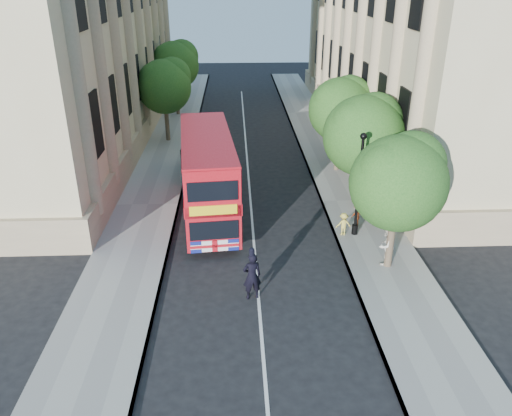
{
  "coord_description": "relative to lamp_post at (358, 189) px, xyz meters",
  "views": [
    {
      "loc": [
        -0.82,
        -15.57,
        11.74
      ],
      "look_at": [
        0.06,
        4.56,
        2.3
      ],
      "focal_mm": 35.0,
      "sensor_mm": 36.0,
      "label": 1
    }
  ],
  "objects": [
    {
      "name": "pavement_left",
      "position": [
        -10.75,
        4.0,
        -2.45
      ],
      "size": [
        3.5,
        80.0,
        0.12
      ],
      "primitive_type": "cube",
      "color": "gray",
      "rests_on": "ground"
    },
    {
      "name": "tree_right_near",
      "position": [
        0.84,
        -2.97,
        1.74
      ],
      "size": [
        4.0,
        4.0,
        6.08
      ],
      "color": "#473828",
      "rests_on": "ground"
    },
    {
      "name": "tree_right_far",
      "position": [
        0.84,
        9.03,
        1.8
      ],
      "size": [
        4.0,
        4.0,
        6.15
      ],
      "color": "#473828",
      "rests_on": "ground"
    },
    {
      "name": "woman_pedestrian",
      "position": [
        0.69,
        -2.82,
        -1.48
      ],
      "size": [
        1.12,
        1.08,
        1.81
      ],
      "primitive_type": "imported",
      "rotation": [
        0.0,
        0.0,
        3.8
      ],
      "color": "beige",
      "rests_on": "pavement_right"
    },
    {
      "name": "pavement_right",
      "position": [
        0.75,
        4.0,
        -2.45
      ],
      "size": [
        3.5,
        80.0,
        0.12
      ],
      "primitive_type": "cube",
      "color": "gray",
      "rests_on": "ground"
    },
    {
      "name": "lamp_post",
      "position": [
        0.0,
        0.0,
        0.0
      ],
      "size": [
        0.32,
        0.32,
        5.16
      ],
      "color": "black",
      "rests_on": "pavement_right"
    },
    {
      "name": "tree_left_back",
      "position": [
        -10.96,
        24.03,
        2.2
      ],
      "size": [
        4.2,
        4.2,
        6.65
      ],
      "color": "#473828",
      "rests_on": "ground"
    },
    {
      "name": "building_right",
      "position": [
        8.8,
        18.0,
        6.49
      ],
      "size": [
        12.0,
        38.0,
        18.0
      ],
      "primitive_type": "cube",
      "color": "#C0B285",
      "rests_on": "ground"
    },
    {
      "name": "police_constable",
      "position": [
        -5.25,
        -5.0,
        -1.49
      ],
      "size": [
        0.83,
        0.64,
        2.04
      ],
      "primitive_type": "imported",
      "rotation": [
        0.0,
        0.0,
        3.36
      ],
      "color": "black",
      "rests_on": "ground"
    },
    {
      "name": "box_van",
      "position": [
        -7.91,
        8.98,
        -1.17
      ],
      "size": [
        2.34,
        4.95,
        2.75
      ],
      "rotation": [
        0.0,
        0.0,
        -0.08
      ],
      "color": "black",
      "rests_on": "ground"
    },
    {
      "name": "building_left",
      "position": [
        -18.8,
        18.0,
        6.49
      ],
      "size": [
        12.0,
        38.0,
        18.0
      ],
      "primitive_type": "cube",
      "color": "#C0B285",
      "rests_on": "ground"
    },
    {
      "name": "child_a",
      "position": [
        0.28,
        0.82,
        -1.88
      ],
      "size": [
        0.6,
        0.26,
        1.01
      ],
      "primitive_type": "imported",
      "rotation": [
        0.0,
        0.0,
        3.17
      ],
      "color": "#CD5924",
      "rests_on": "pavement_right"
    },
    {
      "name": "double_decker_bus",
      "position": [
        -7.27,
        2.64,
        -0.11
      ],
      "size": [
        3.36,
        9.59,
        4.34
      ],
      "rotation": [
        0.0,
        0.0,
        0.1
      ],
      "color": "#A70B14",
      "rests_on": "ground"
    },
    {
      "name": "ground",
      "position": [
        -5.0,
        -6.0,
        -2.51
      ],
      "size": [
        120.0,
        120.0,
        0.0
      ],
      "primitive_type": "plane",
      "color": "black",
      "rests_on": "ground"
    },
    {
      "name": "tree_left_far",
      "position": [
        -10.96,
        16.03,
        1.93
      ],
      "size": [
        4.0,
        4.0,
        6.3
      ],
      "color": "#473828",
      "rests_on": "ground"
    },
    {
      "name": "tree_right_mid",
      "position": [
        0.84,
        3.03,
        1.93
      ],
      "size": [
        4.2,
        4.2,
        6.37
      ],
      "color": "#473828",
      "rests_on": "ground"
    },
    {
      "name": "child_b",
      "position": [
        -0.6,
        -0.06,
        -1.81
      ],
      "size": [
        0.79,
        0.5,
        1.16
      ],
      "primitive_type": "imported",
      "rotation": [
        0.0,
        0.0,
        3.24
      ],
      "color": "gold",
      "rests_on": "pavement_right"
    }
  ]
}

